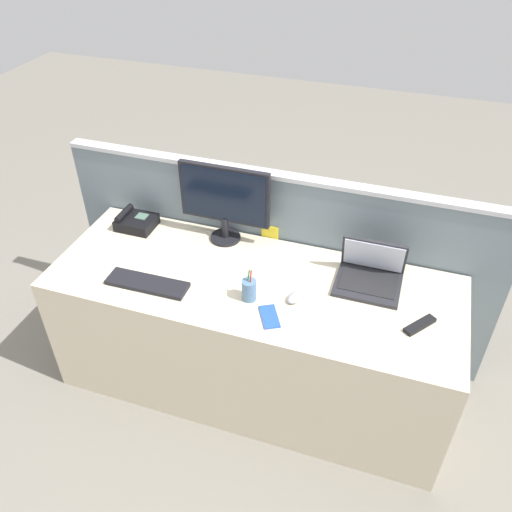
{
  "coord_description": "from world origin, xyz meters",
  "views": [
    {
      "loc": [
        0.64,
        -1.87,
        2.43
      ],
      "look_at": [
        0.0,
        0.05,
        0.87
      ],
      "focal_mm": 36.79,
      "sensor_mm": 36.0,
      "label": 1
    }
  ],
  "objects_px": {
    "pen_cup": "(249,290)",
    "cell_phone_blue_case": "(269,317)",
    "laptop": "(370,273)",
    "computer_mouse_right_hand": "(295,297)",
    "keyboard_main": "(147,283)",
    "tv_remote": "(420,325)",
    "desk_phone": "(136,222)",
    "desktop_monitor": "(224,199)"
  },
  "relations": [
    {
      "from": "pen_cup",
      "to": "cell_phone_blue_case",
      "type": "xyz_separation_m",
      "value": [
        0.13,
        -0.09,
        -0.05
      ]
    },
    {
      "from": "laptop",
      "to": "computer_mouse_right_hand",
      "type": "distance_m",
      "value": 0.4
    },
    {
      "from": "keyboard_main",
      "to": "tv_remote",
      "type": "xyz_separation_m",
      "value": [
        1.29,
        0.13,
        -0.0
      ]
    },
    {
      "from": "tv_remote",
      "to": "desk_phone",
      "type": "bearing_deg",
      "value": -153.14
    },
    {
      "from": "desktop_monitor",
      "to": "desk_phone",
      "type": "xyz_separation_m",
      "value": [
        -0.52,
        -0.06,
        -0.22
      ]
    },
    {
      "from": "laptop",
      "to": "pen_cup",
      "type": "bearing_deg",
      "value": -149.32
    },
    {
      "from": "desktop_monitor",
      "to": "laptop",
      "type": "xyz_separation_m",
      "value": [
        0.8,
        -0.12,
        -0.2
      ]
    },
    {
      "from": "keyboard_main",
      "to": "tv_remote",
      "type": "distance_m",
      "value": 1.3
    },
    {
      "from": "laptop",
      "to": "tv_remote",
      "type": "height_order",
      "value": "laptop"
    },
    {
      "from": "laptop",
      "to": "cell_phone_blue_case",
      "type": "relative_size",
      "value": 2.11
    },
    {
      "from": "laptop",
      "to": "keyboard_main",
      "type": "distance_m",
      "value": 1.09
    },
    {
      "from": "laptop",
      "to": "cell_phone_blue_case",
      "type": "distance_m",
      "value": 0.56
    },
    {
      "from": "tv_remote",
      "to": "cell_phone_blue_case",
      "type": "bearing_deg",
      "value": -128.94
    },
    {
      "from": "desk_phone",
      "to": "keyboard_main",
      "type": "relative_size",
      "value": 0.5
    },
    {
      "from": "desktop_monitor",
      "to": "tv_remote",
      "type": "bearing_deg",
      "value": -18.83
    },
    {
      "from": "desk_phone",
      "to": "keyboard_main",
      "type": "xyz_separation_m",
      "value": [
        0.3,
        -0.43,
        -0.02
      ]
    },
    {
      "from": "desktop_monitor",
      "to": "laptop",
      "type": "relative_size",
      "value": 1.56
    },
    {
      "from": "tv_remote",
      "to": "keyboard_main",
      "type": "bearing_deg",
      "value": -136.53
    },
    {
      "from": "desktop_monitor",
      "to": "pen_cup",
      "type": "relative_size",
      "value": 2.83
    },
    {
      "from": "keyboard_main",
      "to": "computer_mouse_right_hand",
      "type": "height_order",
      "value": "computer_mouse_right_hand"
    },
    {
      "from": "keyboard_main",
      "to": "pen_cup",
      "type": "xyz_separation_m",
      "value": [
        0.51,
        0.07,
        0.04
      ]
    },
    {
      "from": "laptop",
      "to": "keyboard_main",
      "type": "bearing_deg",
      "value": -159.94
    },
    {
      "from": "computer_mouse_right_hand",
      "to": "pen_cup",
      "type": "bearing_deg",
      "value": -146.06
    },
    {
      "from": "laptop",
      "to": "tv_remote",
      "type": "bearing_deg",
      "value": -42.55
    },
    {
      "from": "laptop",
      "to": "desk_phone",
      "type": "xyz_separation_m",
      "value": [
        -1.33,
        0.06,
        -0.01
      ]
    },
    {
      "from": "desk_phone",
      "to": "tv_remote",
      "type": "relative_size",
      "value": 1.21
    },
    {
      "from": "computer_mouse_right_hand",
      "to": "cell_phone_blue_case",
      "type": "bearing_deg",
      "value": -99.94
    },
    {
      "from": "pen_cup",
      "to": "tv_remote",
      "type": "xyz_separation_m",
      "value": [
        0.79,
        0.07,
        -0.05
      ]
    },
    {
      "from": "laptop",
      "to": "pen_cup",
      "type": "height_order",
      "value": "laptop"
    },
    {
      "from": "desk_phone",
      "to": "tv_remote",
      "type": "xyz_separation_m",
      "value": [
        1.59,
        -0.3,
        -0.03
      ]
    },
    {
      "from": "pen_cup",
      "to": "cell_phone_blue_case",
      "type": "height_order",
      "value": "pen_cup"
    },
    {
      "from": "desktop_monitor",
      "to": "laptop",
      "type": "distance_m",
      "value": 0.84
    },
    {
      "from": "desk_phone",
      "to": "laptop",
      "type": "bearing_deg",
      "value": -2.59
    },
    {
      "from": "desk_phone",
      "to": "keyboard_main",
      "type": "bearing_deg",
      "value": -55.52
    },
    {
      "from": "keyboard_main",
      "to": "tv_remote",
      "type": "bearing_deg",
      "value": 4.85
    },
    {
      "from": "computer_mouse_right_hand",
      "to": "keyboard_main",
      "type": "bearing_deg",
      "value": -152.36
    },
    {
      "from": "computer_mouse_right_hand",
      "to": "tv_remote",
      "type": "height_order",
      "value": "computer_mouse_right_hand"
    },
    {
      "from": "cell_phone_blue_case",
      "to": "tv_remote",
      "type": "xyz_separation_m",
      "value": [
        0.66,
        0.16,
        0.01
      ]
    },
    {
      "from": "desk_phone",
      "to": "pen_cup",
      "type": "height_order",
      "value": "pen_cup"
    },
    {
      "from": "desk_phone",
      "to": "computer_mouse_right_hand",
      "type": "height_order",
      "value": "desk_phone"
    },
    {
      "from": "desktop_monitor",
      "to": "cell_phone_blue_case",
      "type": "xyz_separation_m",
      "value": [
        0.41,
        -0.52,
        -0.25
      ]
    },
    {
      "from": "desk_phone",
      "to": "cell_phone_blue_case",
      "type": "distance_m",
      "value": 1.04
    }
  ]
}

